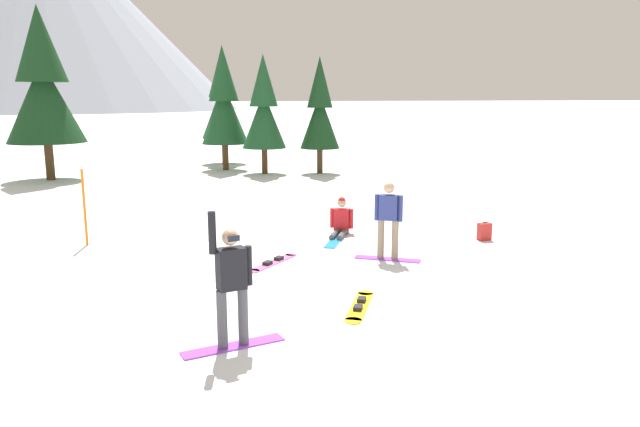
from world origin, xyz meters
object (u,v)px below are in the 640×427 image
at_px(snowboarder_background, 340,222).
at_px(loose_snowboard_near_left, 360,306).
at_px(loose_snowboard_near_right, 273,262).
at_px(pine_tree_slender, 320,111).
at_px(snowboarder_foreground, 232,283).
at_px(trail_marker_pole, 84,208).
at_px(pine_tree_tall, 223,100).
at_px(snowboarder_midground, 388,219).
at_px(pine_tree_twin, 43,86).
at_px(pine_tree_young, 224,104).
at_px(pine_tree_broad, 264,109).
at_px(backpack_red, 484,232).

relative_size(snowboarder_background, loose_snowboard_near_left, 1.08).
relative_size(loose_snowboard_near_right, pine_tree_slender, 0.26).
relative_size(snowboarder_foreground, trail_marker_pole, 1.09).
bearing_deg(pine_tree_tall, snowboarder_midground, -87.00).
height_order(snowboarder_foreground, pine_tree_twin, pine_tree_twin).
xyz_separation_m(snowboarder_foreground, snowboarder_background, (3.71, 6.42, -0.63)).
relative_size(snowboarder_midground, pine_tree_tall, 0.28).
xyz_separation_m(snowboarder_midground, loose_snowboard_near_left, (-1.63, -2.71, -0.91)).
xyz_separation_m(snowboarder_midground, loose_snowboard_near_right, (-2.52, 0.41, -0.90)).
bearing_deg(snowboarder_background, snowboarder_midground, -84.29).
bearing_deg(pine_tree_tall, snowboarder_background, -87.40).
distance_m(pine_tree_twin, pine_tree_young, 7.96).
xyz_separation_m(pine_tree_broad, pine_tree_tall, (-1.25, 4.87, 0.40)).
bearing_deg(pine_tree_young, snowboarder_midground, -85.43).
bearing_deg(pine_tree_broad, trail_marker_pole, -118.78).
distance_m(trail_marker_pole, pine_tree_slender, 15.07).
height_order(snowboarder_midground, loose_snowboard_near_left, snowboarder_midground).
relative_size(pine_tree_twin, pine_tree_slender, 1.36).
relative_size(snowboarder_foreground, snowboarder_background, 1.15).
bearing_deg(loose_snowboard_near_left, pine_tree_tall, 88.62).
height_order(snowboarder_foreground, loose_snowboard_near_right, snowboarder_foreground).
distance_m(pine_tree_twin, pine_tree_broad, 9.44).
bearing_deg(pine_tree_young, trail_marker_pole, -109.97).
bearing_deg(trail_marker_pole, snowboarder_background, -5.70).
relative_size(pine_tree_young, pine_tree_broad, 1.07).
relative_size(backpack_red, pine_tree_slender, 0.09).
relative_size(snowboarder_background, trail_marker_pole, 0.94).
bearing_deg(backpack_red, snowboarder_foreground, -145.46).
bearing_deg(snowboarder_background, trail_marker_pole, 174.30).
xyz_separation_m(backpack_red, pine_tree_broad, (-2.88, 14.53, 2.77)).
xyz_separation_m(snowboarder_midground, backpack_red, (3.06, 1.04, -0.71)).
distance_m(snowboarder_foreground, pine_tree_broad, 19.92).
height_order(pine_tree_slender, pine_tree_broad, pine_tree_broad).
relative_size(loose_snowboard_near_left, pine_tree_young, 0.28).
relative_size(snowboarder_midground, pine_tree_slender, 0.32).
xyz_separation_m(loose_snowboard_near_right, pine_tree_slender, (5.22, 14.54, 2.91)).
bearing_deg(backpack_red, pine_tree_slender, 91.49).
bearing_deg(trail_marker_pole, pine_tree_twin, 101.47).
bearing_deg(loose_snowboard_near_left, loose_snowboard_near_right, 105.91).
distance_m(backpack_red, pine_tree_young, 17.34).
xyz_separation_m(pine_tree_twin, pine_tree_broad, (9.37, -0.49, -1.02)).
xyz_separation_m(loose_snowboard_near_left, pine_tree_broad, (1.81, 18.29, 2.97)).
distance_m(snowboarder_midground, pine_tree_young, 17.73).
distance_m(snowboarder_foreground, pine_tree_young, 21.60).
bearing_deg(snowboarder_foreground, pine_tree_young, 83.13).
relative_size(loose_snowboard_near_right, loose_snowboard_near_left, 0.86).
xyz_separation_m(trail_marker_pole, pine_tree_broad, (6.77, 12.33, 2.05)).
bearing_deg(snowboarder_background, snowboarder_foreground, -120.03).
height_order(pine_tree_twin, pine_tree_broad, pine_tree_twin).
bearing_deg(snowboarder_background, backpack_red, -25.40).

